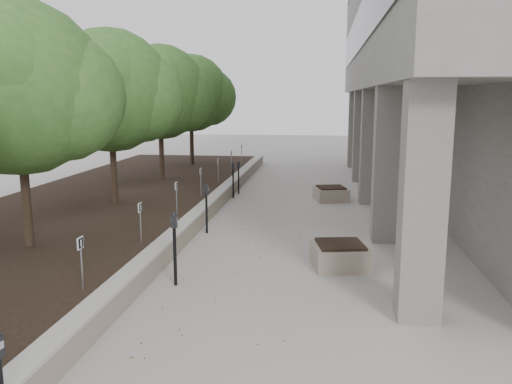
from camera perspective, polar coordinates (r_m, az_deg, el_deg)
The scene contains 21 objects.
ground at distance 8.83m, azimuth -5.08°, elevation -14.75°, with size 90.00×90.00×0.00m, color #AFA9A1.
retaining_wall at distance 17.54m, azimuth -4.64°, elevation -1.25°, with size 0.39×26.00×0.50m, color tan, non-canonical shape.
planting_bed at distance 18.65m, azimuth -15.76°, elevation -1.07°, with size 7.00×26.00×0.40m, color black.
crabapple_tree_2 at distance 12.66m, azimuth -24.09°, elevation 6.61°, with size 4.60×4.00×5.44m, color #306025, non-canonical shape.
crabapple_tree_3 at distance 17.13m, azimuth -15.36°, elevation 7.83°, with size 4.60×4.00×5.44m, color #306025, non-canonical shape.
crabapple_tree_4 at distance 21.83m, azimuth -10.29°, elevation 8.46°, with size 4.60×4.00×5.44m, color #306025, non-canonical shape.
crabapple_tree_5 at distance 26.64m, azimuth -7.03°, elevation 8.83°, with size 4.60×4.00×5.44m, color #306025, non-canonical shape.
parking_sign_2 at distance 9.70m, azimuth -18.32°, elevation -7.36°, with size 0.04×0.22×0.96m, color black, non-canonical shape.
parking_sign_3 at distance 12.37m, azimuth -12.35°, elevation -3.32°, with size 0.04×0.22×0.96m, color black, non-canonical shape.
parking_sign_4 at distance 15.16m, azimuth -8.57°, elevation -0.72°, with size 0.04×0.22×0.96m, color black, non-canonical shape.
parking_sign_5 at distance 18.02m, azimuth -5.97°, elevation 1.07°, with size 0.04×0.22×0.96m, color black, non-canonical shape.
parking_sign_6 at distance 20.92m, azimuth -4.09°, elevation 2.36°, with size 0.04×0.22×0.96m, color black, non-canonical shape.
parking_sign_7 at distance 23.84m, azimuth -2.67°, elevation 3.34°, with size 0.04×0.22×0.96m, color black, non-canonical shape.
parking_sign_8 at distance 26.78m, azimuth -1.56°, elevation 4.10°, with size 0.04×0.22×0.96m, color black, non-canonical shape.
parking_meter_2 at distance 10.65m, azimuth -8.76°, elevation -6.10°, with size 0.15×0.11×1.50m, color black, non-canonical shape.
parking_meter_3 at distance 14.61m, azimuth -5.37°, elevation -1.82°, with size 0.14×0.10×1.38m, color black, non-canonical shape.
parking_meter_4 at distance 20.48m, azimuth -1.89°, elevation 1.55°, with size 0.13×0.09×1.28m, color black, non-canonical shape.
parking_meter_5 at distance 19.63m, azimuth -2.49°, elevation 1.27°, with size 0.13×0.10×1.35m, color black, non-canonical shape.
planter_front at distance 11.94m, azimuth 9.05°, elevation -6.70°, with size 1.18×1.18×0.55m, color tan, non-canonical shape.
planter_back at distance 19.42m, azimuth 8.08°, elevation -0.16°, with size 1.11×1.11×0.52m, color tan, non-canonical shape.
berry_scatter at distance 13.47m, azimuth -0.93°, elevation -5.79°, with size 3.30×14.10×0.02m, color maroon, non-canonical shape.
Camera 1 is at (1.77, -7.81, 3.72)m, focal length 37.06 mm.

